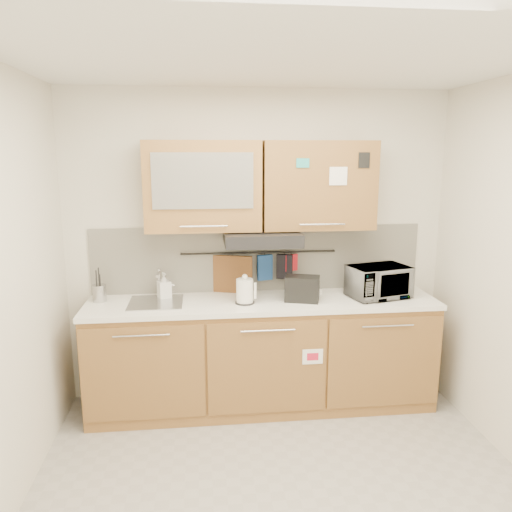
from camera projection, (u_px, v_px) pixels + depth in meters
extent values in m
plane|color=#9E9993|center=(286.00, 500.00, 3.06)|extent=(3.20, 3.20, 0.00)
plane|color=white|center=(293.00, 50.00, 2.52)|extent=(3.20, 3.20, 0.00)
plane|color=silver|center=(258.00, 247.00, 4.25)|extent=(3.20, 0.00, 3.20)
cube|color=#AD783D|center=(262.00, 355.00, 4.13)|extent=(2.80, 0.60, 0.88)
cube|color=black|center=(262.00, 398.00, 4.21)|extent=(2.80, 0.54, 0.10)
cube|color=olive|center=(144.00, 374.00, 3.72)|extent=(0.91, 0.02, 0.74)
cylinder|color=silver|center=(141.00, 336.00, 3.63)|extent=(0.41, 0.01, 0.01)
cube|color=olive|center=(267.00, 368.00, 3.82)|extent=(0.91, 0.02, 0.74)
cylinder|color=silver|center=(268.00, 331.00, 3.74)|extent=(0.41, 0.01, 0.01)
cube|color=olive|center=(385.00, 362.00, 3.92)|extent=(0.91, 0.02, 0.74)
cylinder|color=silver|center=(388.00, 326.00, 3.84)|extent=(0.41, 0.01, 0.01)
cube|color=white|center=(263.00, 302.00, 4.03)|extent=(2.82, 0.62, 0.04)
cube|color=silver|center=(258.00, 258.00, 4.26)|extent=(2.80, 0.02, 0.56)
cube|color=#AD783D|center=(203.00, 186.00, 3.92)|extent=(0.90, 0.35, 0.70)
cube|color=silver|center=(203.00, 181.00, 3.73)|extent=(0.76, 0.02, 0.42)
cube|color=olive|center=(317.00, 185.00, 4.02)|extent=(0.90, 0.35, 0.70)
cube|color=white|center=(338.00, 176.00, 3.84)|extent=(0.14, 0.00, 0.14)
cube|color=black|center=(262.00, 238.00, 3.98)|extent=(0.60, 0.46, 0.10)
cube|color=silver|center=(156.00, 304.00, 3.94)|extent=(0.42, 0.40, 0.03)
cylinder|color=silver|center=(159.00, 283.00, 4.08)|extent=(0.03, 0.03, 0.24)
cylinder|color=silver|center=(158.00, 274.00, 3.98)|extent=(0.02, 0.18, 0.02)
cylinder|color=black|center=(259.00, 253.00, 4.21)|extent=(1.30, 0.02, 0.02)
cylinder|color=#A9AAAE|center=(99.00, 293.00, 3.98)|extent=(0.13, 0.13, 0.14)
cylinder|color=black|center=(97.00, 286.00, 3.97)|extent=(0.01, 0.01, 0.25)
cylinder|color=black|center=(101.00, 288.00, 3.96)|extent=(0.01, 0.01, 0.23)
cylinder|color=black|center=(99.00, 284.00, 3.98)|extent=(0.01, 0.01, 0.27)
cylinder|color=black|center=(97.00, 290.00, 3.95)|extent=(0.01, 0.01, 0.20)
cylinder|color=white|center=(245.00, 291.00, 3.92)|extent=(0.17, 0.17, 0.20)
sphere|color=white|center=(245.00, 277.00, 3.90)|extent=(0.04, 0.04, 0.04)
cube|color=white|center=(255.00, 291.00, 3.90)|extent=(0.02, 0.03, 0.13)
cylinder|color=black|center=(245.00, 302.00, 3.94)|extent=(0.15, 0.15, 0.01)
cube|color=black|center=(302.00, 289.00, 3.98)|extent=(0.30, 0.23, 0.20)
cube|color=black|center=(296.00, 277.00, 3.97)|extent=(0.11, 0.13, 0.01)
cube|color=black|center=(309.00, 278.00, 3.95)|extent=(0.11, 0.13, 0.01)
imported|color=#999999|center=(378.00, 282.00, 4.09)|extent=(0.53, 0.43, 0.26)
imported|color=#999999|center=(164.00, 286.00, 4.05)|extent=(0.13, 0.13, 0.22)
cube|color=brown|center=(233.00, 280.00, 4.22)|extent=(0.33, 0.12, 0.41)
cube|color=navy|center=(265.00, 268.00, 4.22)|extent=(0.13, 0.06, 0.22)
cube|color=black|center=(284.00, 267.00, 4.24)|extent=(0.14, 0.09, 0.21)
cube|color=red|center=(291.00, 263.00, 4.24)|extent=(0.11, 0.06, 0.14)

